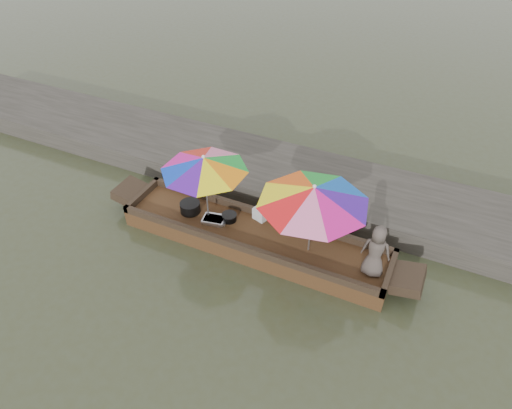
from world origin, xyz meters
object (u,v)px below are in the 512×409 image
at_px(cooking_pot, 190,207).
at_px(boat_hull, 254,239).
at_px(umbrella_stern, 311,219).
at_px(vendor, 376,251).
at_px(umbrella_bow, 206,188).
at_px(charcoal_grill, 229,217).
at_px(tray_crayfish, 214,220).
at_px(supply_bag, 261,214).
at_px(tray_scallop, 216,219).

bearing_deg(cooking_pot, boat_hull, -1.18).
relative_size(boat_hull, umbrella_stern, 2.70).
xyz_separation_m(cooking_pot, vendor, (3.91, -0.09, 0.43)).
bearing_deg(umbrella_bow, charcoal_grill, 17.16).
relative_size(tray_crayfish, supply_bag, 1.63).
distance_m(tray_crayfish, umbrella_stern, 2.18).
bearing_deg(cooking_pot, vendor, -1.39).
bearing_deg(umbrella_bow, umbrella_stern, 0.00).
relative_size(tray_crayfish, umbrella_bow, 0.27).
xyz_separation_m(charcoal_grill, umbrella_bow, (-0.42, -0.13, 0.71)).
height_order(tray_scallop, umbrella_bow, umbrella_bow).
distance_m(boat_hull, umbrella_stern, 1.50).
xyz_separation_m(charcoal_grill, supply_bag, (0.57, 0.32, 0.06)).
relative_size(charcoal_grill, umbrella_stern, 0.14).
bearing_deg(boat_hull, charcoal_grill, 168.24).
bearing_deg(tray_scallop, vendor, -1.30).
height_order(boat_hull, supply_bag, supply_bag).
relative_size(cooking_pot, tray_crayfish, 0.94).
distance_m(cooking_pot, umbrella_bow, 0.81).
relative_size(cooking_pot, tray_scallop, 0.94).
bearing_deg(boat_hull, umbrella_stern, 0.00).
xyz_separation_m(boat_hull, cooking_pot, (-1.50, 0.03, 0.29)).
bearing_deg(cooking_pot, tray_crayfish, -7.47).
xyz_separation_m(supply_bag, vendor, (2.46, -0.51, 0.41)).
bearing_deg(vendor, boat_hull, -3.09).
relative_size(tray_scallop, vendor, 0.42).
bearing_deg(tray_scallop, charcoal_grill, 26.04).
relative_size(boat_hull, tray_scallop, 12.12).
relative_size(charcoal_grill, supply_bag, 1.05).
height_order(boat_hull, umbrella_bow, umbrella_bow).
relative_size(boat_hull, supply_bag, 19.75).
height_order(cooking_pot, supply_bag, supply_bag).
bearing_deg(tray_scallop, umbrella_bow, -176.53).
xyz_separation_m(cooking_pot, umbrella_stern, (2.66, -0.03, 0.66)).
bearing_deg(umbrella_bow, tray_scallop, 3.47).
height_order(tray_scallop, vendor, vendor).
distance_m(charcoal_grill, vendor, 3.07).
distance_m(supply_bag, umbrella_stern, 1.45).
relative_size(tray_scallop, charcoal_grill, 1.55).
relative_size(boat_hull, charcoal_grill, 18.73).
xyz_separation_m(charcoal_grill, umbrella_stern, (1.79, -0.13, 0.71)).
bearing_deg(vendor, cooking_pot, -2.96).
xyz_separation_m(tray_crayfish, vendor, (3.29, -0.01, 0.50)).
xyz_separation_m(tray_crayfish, supply_bag, (0.83, 0.50, 0.09)).
xyz_separation_m(cooking_pot, charcoal_grill, (0.88, 0.10, -0.04)).
xyz_separation_m(tray_scallop, umbrella_bow, (-0.18, -0.01, 0.74)).
relative_size(cooking_pot, umbrella_bow, 0.25).
distance_m(cooking_pot, charcoal_grill, 0.89).
bearing_deg(supply_bag, umbrella_stern, -20.24).
relative_size(cooking_pot, supply_bag, 1.53).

